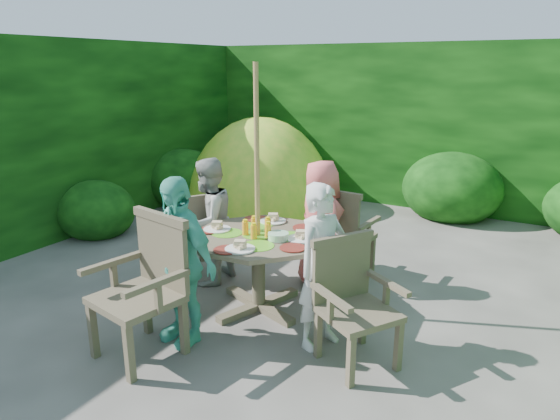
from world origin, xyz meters
The scene contains 13 objects.
ground centered at (0.00, 0.00, 0.00)m, with size 60.00×60.00×0.00m, color #4B4743.
hedge_enclosure centered at (0.00, 1.33, 1.25)m, with size 9.00×9.00×2.50m.
patio_table centered at (-0.32, -0.56, 0.61)m, with size 1.58×1.58×0.87m.
parasol_pole centered at (-0.32, -0.56, 1.10)m, with size 0.04×0.04×2.20m, color olive.
garden_chair_right centered at (0.72, -0.91, 0.49)m, with size 0.70×0.72×0.92m.
garden_chair_left centered at (-1.37, -0.21, 0.46)m, with size 0.65×0.67×0.86m.
garden_chair_back centered at (0.06, 0.47, 0.50)m, with size 0.61×0.55×0.94m.
garden_chair_front centered at (-0.70, -1.59, 0.56)m, with size 0.72×0.67×1.05m.
child_right centered at (0.43, -0.83, 0.67)m, with size 0.49×0.32×1.33m, color silver.
child_left centered at (-1.08, -0.30, 0.65)m, with size 0.63×0.49×1.30m, color #A2A29C.
child_back centered at (-0.06, 0.19, 0.65)m, with size 0.63×0.41×1.29m, color #F26465.
child_front centered at (-0.59, -1.32, 0.69)m, with size 0.81×0.34×1.37m, color #51BEA8.
dome_tent centered at (-2.13, 2.38, 0.00)m, with size 2.47×2.47×2.83m.
Camera 1 is at (1.91, -4.12, 2.17)m, focal length 32.00 mm.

